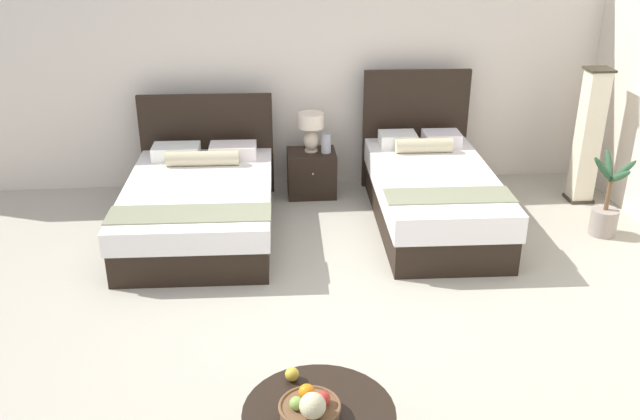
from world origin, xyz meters
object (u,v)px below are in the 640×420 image
(loose_apple, at_px, (292,374))
(floor_lamp_corner, at_px, (588,137))
(bed_near_corner, at_px, (431,192))
(table_lamp, at_px, (311,128))
(nightstand, at_px, (311,173))
(vase, at_px, (326,143))
(fruit_bowl, at_px, (310,408))
(bed_near_window, at_px, (200,203))
(potted_palm, at_px, (605,211))

(loose_apple, xyz_separation_m, floor_lamp_corner, (3.29, 3.43, 0.24))
(bed_near_corner, bearing_deg, table_lamp, 143.57)
(floor_lamp_corner, bearing_deg, loose_apple, -133.87)
(nightstand, height_order, table_lamp, table_lamp)
(vase, distance_m, floor_lamp_corner, 2.77)
(floor_lamp_corner, bearing_deg, fruit_bowl, -130.50)
(loose_apple, bearing_deg, bed_near_corner, 62.88)
(bed_near_window, height_order, vase, bed_near_window)
(bed_near_window, height_order, bed_near_corner, bed_near_corner)
(fruit_bowl, bearing_deg, bed_near_window, 104.10)
(bed_near_corner, bearing_deg, vase, 141.53)
(bed_near_window, bearing_deg, table_lamp, 36.35)
(fruit_bowl, relative_size, loose_apple, 4.10)
(nightstand, bearing_deg, bed_near_window, -144.30)
(nightstand, xyz_separation_m, floor_lamp_corner, (2.90, -0.41, 0.47))
(nightstand, relative_size, fruit_bowl, 1.54)
(nightstand, distance_m, fruit_bowl, 4.19)
(nightstand, bearing_deg, loose_apple, -95.90)
(table_lamp, relative_size, loose_apple, 5.13)
(fruit_bowl, bearing_deg, loose_apple, 103.67)
(bed_near_window, relative_size, floor_lamp_corner, 1.51)
(bed_near_corner, relative_size, potted_palm, 2.75)
(nightstand, distance_m, potted_palm, 3.04)
(fruit_bowl, height_order, floor_lamp_corner, floor_lamp_corner)
(bed_near_window, relative_size, fruit_bowl, 6.43)
(bed_near_corner, distance_m, nightstand, 1.41)
(bed_near_corner, distance_m, vase, 1.29)
(loose_apple, distance_m, potted_palm, 4.09)
(bed_near_corner, distance_m, potted_palm, 1.68)
(fruit_bowl, height_order, potted_palm, potted_palm)
(bed_near_corner, relative_size, loose_apple, 27.28)
(table_lamp, xyz_separation_m, vase, (0.16, -0.06, -0.16))
(nightstand, xyz_separation_m, loose_apple, (-0.40, -3.84, 0.24))
(bed_near_window, bearing_deg, bed_near_corner, 0.09)
(bed_near_window, height_order, potted_palm, bed_near_window)
(bed_near_window, relative_size, bed_near_corner, 0.97)
(bed_near_corner, bearing_deg, fruit_bowl, -113.58)
(nightstand, height_order, potted_palm, potted_palm)
(bed_near_window, relative_size, loose_apple, 26.39)
(table_lamp, height_order, fruit_bowl, table_lamp)
(bed_near_window, distance_m, bed_near_corner, 2.30)
(nightstand, relative_size, loose_apple, 6.33)
(bed_near_corner, height_order, potted_palm, bed_near_corner)
(table_lamp, distance_m, floor_lamp_corner, 2.93)
(floor_lamp_corner, distance_m, potted_palm, 0.98)
(vase, bearing_deg, nightstand, 165.74)
(bed_near_window, bearing_deg, floor_lamp_corner, 5.92)
(bed_near_window, distance_m, floor_lamp_corner, 4.10)
(vase, height_order, loose_apple, vase)
(bed_near_window, relative_size, table_lamp, 5.14)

